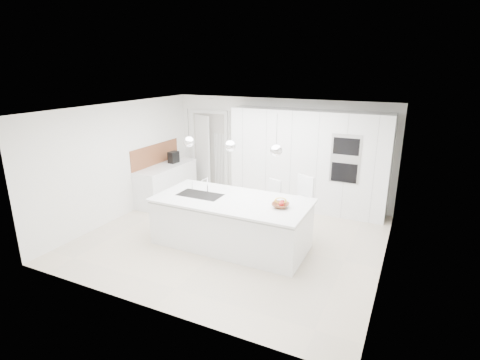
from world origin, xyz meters
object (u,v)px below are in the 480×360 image
at_px(fruit_bowl, 280,205).
at_px(bar_stool_left, 272,206).
at_px(island_base, 231,224).
at_px(bar_stool_right, 302,209).
at_px(espresso_machine, 174,157).

distance_m(fruit_bowl, bar_stool_left, 1.15).
height_order(fruit_bowl, bar_stool_left, bar_stool_left).
bearing_deg(island_base, bar_stool_left, 66.03).
height_order(bar_stool_left, bar_stool_right, bar_stool_right).
bearing_deg(fruit_bowl, bar_stool_right, 79.52).
bearing_deg(bar_stool_left, espresso_machine, -173.18).
bearing_deg(fruit_bowl, island_base, -177.31).
relative_size(fruit_bowl, bar_stool_left, 0.29).
relative_size(bar_stool_left, bar_stool_right, 0.85).
distance_m(fruit_bowl, espresso_machine, 3.89).
distance_m(island_base, fruit_bowl, 1.07).
xyz_separation_m(fruit_bowl, bar_stool_left, (-0.50, 0.94, -0.42)).
xyz_separation_m(espresso_machine, bar_stool_left, (2.97, -0.83, -0.53)).
bearing_deg(espresso_machine, island_base, -29.66).
bearing_deg(espresso_machine, bar_stool_right, -8.46).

